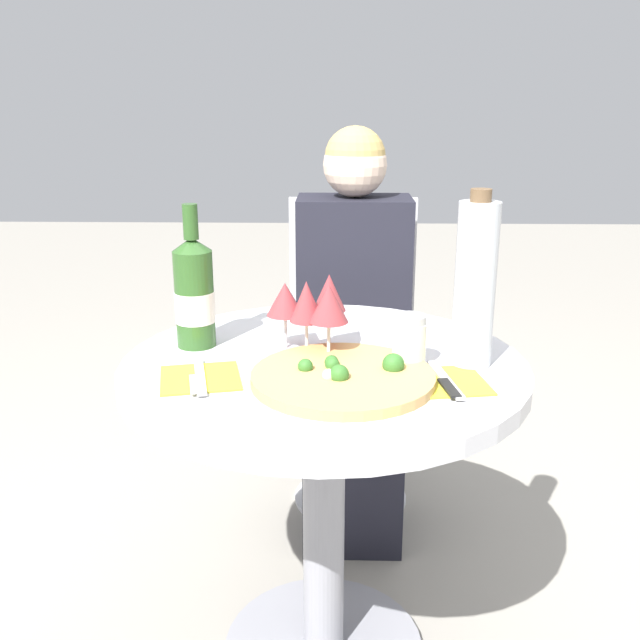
{
  "coord_description": "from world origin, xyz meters",
  "views": [
    {
      "loc": [
        0.03,
        -1.37,
        1.25
      ],
      "look_at": [
        -0.01,
        -0.04,
        0.83
      ],
      "focal_mm": 40.0,
      "sensor_mm": 36.0,
      "label": 1
    }
  ],
  "objects_px": {
    "wine_bottle": "(194,293)",
    "pizza_large": "(344,377)",
    "chair_behind_diner": "(352,359)",
    "tall_carafe": "(475,284)",
    "dining_table": "(324,437)",
    "seated_diner": "(353,354)"
  },
  "relations": [
    {
      "from": "wine_bottle",
      "to": "pizza_large",
      "type": "bearing_deg",
      "value": -32.94
    },
    {
      "from": "chair_behind_diner",
      "to": "tall_carafe",
      "type": "relative_size",
      "value": 2.69
    },
    {
      "from": "pizza_large",
      "to": "wine_bottle",
      "type": "xyz_separation_m",
      "value": [
        -0.32,
        0.21,
        0.11
      ]
    },
    {
      "from": "dining_table",
      "to": "pizza_large",
      "type": "distance_m",
      "value": 0.22
    },
    {
      "from": "dining_table",
      "to": "pizza_large",
      "type": "height_order",
      "value": "pizza_large"
    },
    {
      "from": "chair_behind_diner",
      "to": "seated_diner",
      "type": "height_order",
      "value": "seated_diner"
    },
    {
      "from": "seated_diner",
      "to": "wine_bottle",
      "type": "distance_m",
      "value": 0.69
    },
    {
      "from": "dining_table",
      "to": "seated_diner",
      "type": "height_order",
      "value": "seated_diner"
    },
    {
      "from": "chair_behind_diner",
      "to": "pizza_large",
      "type": "relative_size",
      "value": 2.71
    },
    {
      "from": "tall_carafe",
      "to": "chair_behind_diner",
      "type": "bearing_deg",
      "value": 106.43
    },
    {
      "from": "dining_table",
      "to": "wine_bottle",
      "type": "bearing_deg",
      "value": 162.57
    },
    {
      "from": "dining_table",
      "to": "tall_carafe",
      "type": "relative_size",
      "value": 2.37
    },
    {
      "from": "dining_table",
      "to": "wine_bottle",
      "type": "xyz_separation_m",
      "value": [
        -0.28,
        0.09,
        0.29
      ]
    },
    {
      "from": "chair_behind_diner",
      "to": "tall_carafe",
      "type": "bearing_deg",
      "value": 106.43
    },
    {
      "from": "chair_behind_diner",
      "to": "pizza_large",
      "type": "distance_m",
      "value": 0.9
    },
    {
      "from": "dining_table",
      "to": "pizza_large",
      "type": "bearing_deg",
      "value": -71.69
    },
    {
      "from": "chair_behind_diner",
      "to": "seated_diner",
      "type": "bearing_deg",
      "value": 90.0
    },
    {
      "from": "wine_bottle",
      "to": "tall_carafe",
      "type": "height_order",
      "value": "tall_carafe"
    },
    {
      "from": "pizza_large",
      "to": "wine_bottle",
      "type": "height_order",
      "value": "wine_bottle"
    },
    {
      "from": "wine_bottle",
      "to": "tall_carafe",
      "type": "xyz_separation_m",
      "value": [
        0.58,
        -0.1,
        0.05
      ]
    },
    {
      "from": "chair_behind_diner",
      "to": "seated_diner",
      "type": "relative_size",
      "value": 0.81
    },
    {
      "from": "dining_table",
      "to": "chair_behind_diner",
      "type": "xyz_separation_m",
      "value": [
        0.07,
        0.74,
        -0.1
      ]
    }
  ]
}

